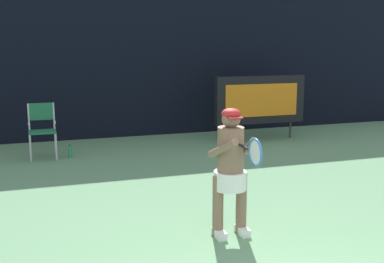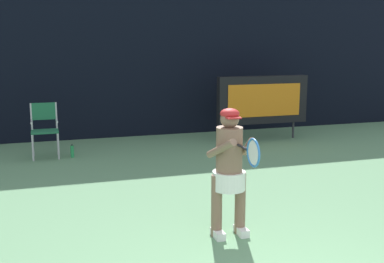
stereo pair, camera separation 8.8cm
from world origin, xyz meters
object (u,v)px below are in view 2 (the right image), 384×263
object	(u,v)px
water_bottle	(72,151)
tennis_racket	(252,152)
umpire_chair	(45,127)
tennis_player	(229,166)
scoreboard	(263,100)

from	to	relation	value
water_bottle	tennis_racket	xyz separation A→B (m)	(1.58, -5.10, 1.01)
umpire_chair	tennis_player	size ratio (longest dim) A/B	0.70
scoreboard	tennis_racket	distance (m)	6.20
umpire_chair	water_bottle	bearing A→B (deg)	-20.04
umpire_chair	tennis_player	world-z (taller)	tennis_player
umpire_chair	water_bottle	size ratio (longest dim) A/B	4.08
scoreboard	tennis_racket	world-z (taller)	scoreboard
scoreboard	tennis_player	xyz separation A→B (m)	(-2.82, -5.01, -0.10)
tennis_racket	umpire_chair	bearing A→B (deg)	109.17
water_bottle	scoreboard	bearing A→B (deg)	5.72
scoreboard	tennis_player	distance (m)	5.75
umpire_chair	tennis_player	bearing A→B (deg)	-66.78
water_bottle	tennis_player	world-z (taller)	tennis_player
umpire_chair	water_bottle	world-z (taller)	umpire_chair
water_bottle	tennis_racket	distance (m)	5.44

